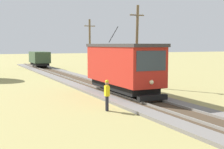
{
  "coord_description": "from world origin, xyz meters",
  "views": [
    {
      "loc": [
        -10.28,
        -0.08,
        3.77
      ],
      "look_at": [
        0.59,
        23.83,
        1.28
      ],
      "focal_mm": 50.98,
      "sensor_mm": 36.0,
      "label": 1
    }
  ],
  "objects_px": {
    "freight_car": "(40,59)",
    "second_worker": "(107,94)",
    "utility_pole_mid": "(137,45)",
    "red_tram": "(123,66)",
    "utility_pole_far": "(90,47)"
  },
  "relations": [
    {
      "from": "utility_pole_mid",
      "to": "utility_pole_far",
      "type": "relative_size",
      "value": 1.05
    },
    {
      "from": "freight_car",
      "to": "second_worker",
      "type": "xyz_separation_m",
      "value": [
        -3.17,
        -33.87,
        -0.57
      ]
    },
    {
      "from": "red_tram",
      "to": "utility_pole_far",
      "type": "distance_m",
      "value": 16.43
    },
    {
      "from": "utility_pole_far",
      "to": "freight_car",
      "type": "bearing_deg",
      "value": 104.31
    },
    {
      "from": "red_tram",
      "to": "freight_car",
      "type": "relative_size",
      "value": 1.64
    },
    {
      "from": "freight_car",
      "to": "second_worker",
      "type": "relative_size",
      "value": 2.91
    },
    {
      "from": "utility_pole_mid",
      "to": "second_worker",
      "type": "height_order",
      "value": "utility_pole_mid"
    },
    {
      "from": "red_tram",
      "to": "second_worker",
      "type": "xyz_separation_m",
      "value": [
        -3.17,
        -4.41,
        -1.21
      ]
    },
    {
      "from": "utility_pole_far",
      "to": "second_worker",
      "type": "bearing_deg",
      "value": -107.9
    },
    {
      "from": "red_tram",
      "to": "second_worker",
      "type": "height_order",
      "value": "red_tram"
    },
    {
      "from": "freight_car",
      "to": "red_tram",
      "type": "bearing_deg",
      "value": -89.99
    },
    {
      "from": "red_tram",
      "to": "freight_car",
      "type": "height_order",
      "value": "red_tram"
    },
    {
      "from": "utility_pole_mid",
      "to": "utility_pole_far",
      "type": "bearing_deg",
      "value": 90.0
    },
    {
      "from": "red_tram",
      "to": "second_worker",
      "type": "distance_m",
      "value": 5.57
    },
    {
      "from": "red_tram",
      "to": "utility_pole_mid",
      "type": "xyz_separation_m",
      "value": [
        3.43,
        4.11,
        1.51
      ]
    }
  ]
}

